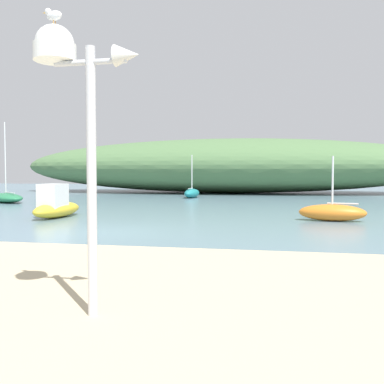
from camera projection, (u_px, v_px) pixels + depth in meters
The scene contains 8 objects.
ground_plane at pixel (103, 232), 14.15m from camera, with size 120.00×120.00×0.00m, color slate.
distant_hill at pixel (227, 166), 42.85m from camera, with size 43.54×12.68×5.48m, color #517547.
mast_structure at pixel (69, 75), 5.19m from camera, with size 1.35×0.52×3.62m.
seagull_on_radar at pixel (53, 15), 5.20m from camera, with size 0.29×0.14×0.21m.
sailboat_far_left at pixel (332, 212), 17.42m from camera, with size 2.81×1.35×2.70m.
sailboat_near_shore at pixel (6, 197), 28.53m from camera, with size 4.38×3.83×5.43m.
motorboat_off_point at pixel (56, 206), 18.76m from camera, with size 1.24×3.45×1.52m.
sailboat_east_reach at pixel (192, 193), 33.97m from camera, with size 1.20×2.96×3.46m.
Camera 1 is at (5.59, -13.26, 1.98)m, focal length 39.33 mm.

